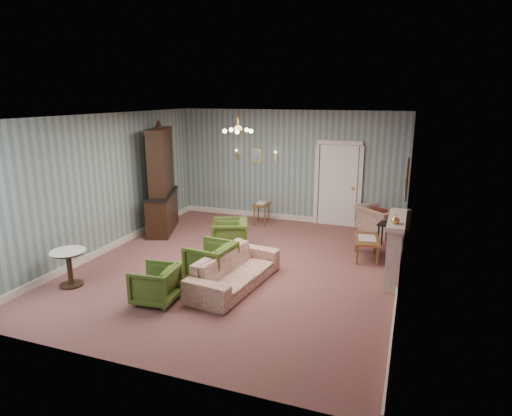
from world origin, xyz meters
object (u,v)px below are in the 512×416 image
at_px(sofa_chintz, 235,264).
at_px(olive_chair_c, 229,234).
at_px(pedestal_table, 70,268).
at_px(olive_chair_b, 211,260).
at_px(dresser, 161,178).
at_px(wingback_chair, 382,216).
at_px(side_table_black, 387,236).
at_px(fireplace, 395,249).
at_px(olive_chair_a, 155,283).
at_px(coffee_table, 366,248).

bearing_deg(sofa_chintz, olive_chair_c, 33.45).
bearing_deg(pedestal_table, olive_chair_c, 52.97).
bearing_deg(olive_chair_b, pedestal_table, -58.26).
xyz_separation_m(sofa_chintz, dresser, (-2.92, 2.39, 0.92)).
relative_size(wingback_chair, side_table_black, 1.79).
relative_size(olive_chair_c, dresser, 0.29).
bearing_deg(olive_chair_b, wingback_chair, 151.34).
distance_m(sofa_chintz, fireplace, 2.89).
distance_m(olive_chair_c, sofa_chintz, 1.77).
bearing_deg(olive_chair_a, olive_chair_c, 171.24).
relative_size(fireplace, coffee_table, 1.61).
relative_size(olive_chair_b, coffee_table, 0.89).
xyz_separation_m(olive_chair_a, side_table_black, (3.35, 3.90, -0.05)).
bearing_deg(wingback_chair, olive_chair_c, 80.57).
distance_m(olive_chair_a, coffee_table, 4.34).
distance_m(dresser, side_table_black, 5.42).
bearing_deg(side_table_black, sofa_chintz, -129.43).
relative_size(olive_chair_c, wingback_chair, 0.74).
distance_m(fireplace, pedestal_table, 5.77).
bearing_deg(sofa_chintz, wingback_chair, -21.75).
bearing_deg(sofa_chintz, fireplace, -56.74).
xyz_separation_m(olive_chair_a, sofa_chintz, (0.97, 1.01, 0.07)).
height_order(olive_chair_a, fireplace, fireplace).
bearing_deg(fireplace, olive_chair_c, 174.73).
xyz_separation_m(wingback_chair, fireplace, (0.42, -2.68, 0.13)).
xyz_separation_m(sofa_chintz, coffee_table, (2.02, 2.14, -0.18)).
distance_m(olive_chair_b, dresser, 3.47).
xyz_separation_m(fireplace, side_table_black, (-0.21, 1.62, -0.29)).
distance_m(coffee_table, side_table_black, 0.84).
distance_m(olive_chair_b, olive_chair_c, 1.52).
height_order(olive_chair_b, pedestal_table, olive_chair_b).
xyz_separation_m(olive_chair_a, coffee_table, (2.99, 3.15, -0.12)).
bearing_deg(olive_chair_a, side_table_black, 134.53).
bearing_deg(fireplace, coffee_table, 123.40).
xyz_separation_m(olive_chair_b, side_table_black, (2.88, 2.80, -0.10)).
distance_m(sofa_chintz, pedestal_table, 2.89).
bearing_deg(olive_chair_c, pedestal_table, -58.47).
bearing_deg(side_table_black, pedestal_table, -142.83).
bearing_deg(olive_chair_a, pedestal_table, -95.93).
distance_m(sofa_chintz, dresser, 3.89).
bearing_deg(pedestal_table, olive_chair_a, -1.08).
relative_size(olive_chair_a, olive_chair_b, 0.87).
bearing_deg(fireplace, olive_chair_a, -147.28).
bearing_deg(olive_chair_c, olive_chair_a, -25.34).
distance_m(olive_chair_c, wingback_chair, 3.79).
bearing_deg(side_table_black, dresser, -174.63).
distance_m(olive_chair_a, side_table_black, 5.14).
distance_m(olive_chair_b, side_table_black, 4.02).
bearing_deg(dresser, wingback_chair, -3.59).
bearing_deg(olive_chair_c, olive_chair_b, -10.66).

